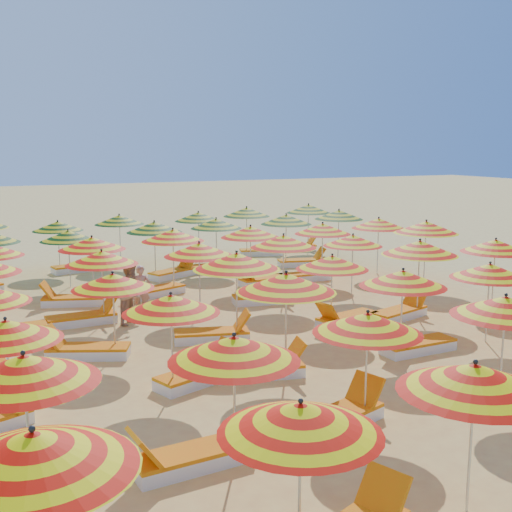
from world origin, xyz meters
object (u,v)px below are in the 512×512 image
umbrella_6 (24,369)px  umbrella_38 (154,227)px  lounger_19 (265,298)px  lounger_4 (190,458)px  lounger_15 (346,319)px  umbrella_28 (353,241)px  lounger_5 (339,418)px  umbrella_20 (237,261)px  lounger_23 (306,276)px  umbrella_29 (426,227)px  umbrella_47 (309,209)px  lounger_26 (201,268)px  umbrella_2 (475,378)px  umbrella_13 (171,304)px  umbrella_1 (300,419)px  lounger_18 (83,318)px  umbrella_8 (368,323)px  umbrella_9 (505,306)px  umbrella_16 (490,271)px  umbrella_27 (283,242)px  umbrella_14 (286,283)px  lounger_25 (173,273)px  lounger_8 (200,375)px  lounger_22 (264,280)px  umbrella_7 (234,349)px  lounger_10 (416,346)px  umbrella_31 (92,243)px  umbrella_45 (198,217)px  umbrella_25 (102,258)px  lounger_16 (400,313)px  umbrella_41 (339,215)px  umbrella_34 (323,229)px  lounger_9 (262,369)px  lounger_27 (302,262)px  lounger_13 (86,350)px  lounger_20 (72,300)px  umbrella_39 (216,224)px  lounger_29 (78,267)px  umbrella_21 (332,262)px  umbrella_26 (199,250)px  lounger_14 (214,335)px  beachgoer_b (132,293)px  lounger_31 (297,247)px  lounger_17 (7,331)px  beachgoer_a (141,290)px  umbrella_43 (58,226)px  umbrella_44 (119,220)px  umbrella_40 (286,219)px  umbrella_35 (379,223)px

umbrella_6 → umbrella_38: 13.74m
umbrella_6 → lounger_19: (7.14, 7.97, -1.59)m
lounger_4 → lounger_15: size_ratio=0.97×
umbrella_28 → lounger_5: size_ratio=1.15×
umbrella_20 → lounger_23: bearing=47.4°
umbrella_29 → umbrella_47: bearing=89.1°
umbrella_6 → lounger_26: (7.06, 12.93, -1.59)m
umbrella_2 → umbrella_13: (-2.07, 5.28, -0.08)m
umbrella_1 → umbrella_38: (2.84, 15.17, 0.09)m
lounger_5 → lounger_18: same height
umbrella_8 → lounger_18: 8.50m
umbrella_9 → umbrella_16: bearing=49.0°
umbrella_13 → umbrella_27: size_ratio=0.81×
umbrella_14 → lounger_25: umbrella_14 is taller
lounger_8 → lounger_22: same height
umbrella_7 → lounger_25: 13.31m
lounger_10 → lounger_18: size_ratio=1.00×
umbrella_31 → umbrella_45: 7.39m
umbrella_25 → lounger_16: 7.75m
umbrella_41 → lounger_23: 4.45m
umbrella_34 → lounger_26: umbrella_34 is taller
lounger_25 → umbrella_1: bearing=-127.3°
umbrella_6 → umbrella_29: bearing=31.7°
umbrella_16 → lounger_15: (-2.14, 2.51, -1.50)m
umbrella_6 → umbrella_38: bearing=67.2°
lounger_9 → lounger_10: size_ratio=1.04×
lounger_9 → lounger_27: same height
lounger_13 → lounger_20: 4.75m
umbrella_8 → umbrella_14: umbrella_14 is taller
umbrella_39 → lounger_16: 8.34m
umbrella_45 → lounger_5: size_ratio=1.26×
umbrella_28 → lounger_15: (-1.97, -2.75, -1.49)m
lounger_15 → lounger_29: (-4.87, 9.85, 0.00)m
umbrella_21 → lounger_20: bearing=136.7°
umbrella_26 → lounger_14: size_ratio=1.08×
umbrella_9 → lounger_8: 5.64m
lounger_5 → beachgoer_b: (-1.48, 7.33, 0.64)m
lounger_31 → umbrella_39: bearing=-136.2°
lounger_17 → beachgoer_a: size_ratio=1.32×
umbrella_27 → umbrella_43: size_ratio=1.04×
umbrella_34 → umbrella_44: size_ratio=1.13×
umbrella_26 → umbrella_40: bearing=43.8°
umbrella_29 → umbrella_41: (0.02, 5.12, -0.11)m
lounger_19 → lounger_25: bearing=115.9°
umbrella_25 → umbrella_43: size_ratio=0.98×
umbrella_29 → umbrella_38: 8.84m
umbrella_7 → umbrella_29: bearing=39.0°
umbrella_35 → umbrella_40: bearing=132.6°
lounger_8 → lounger_20: same height
umbrella_34 → lounger_20: bearing=179.5°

